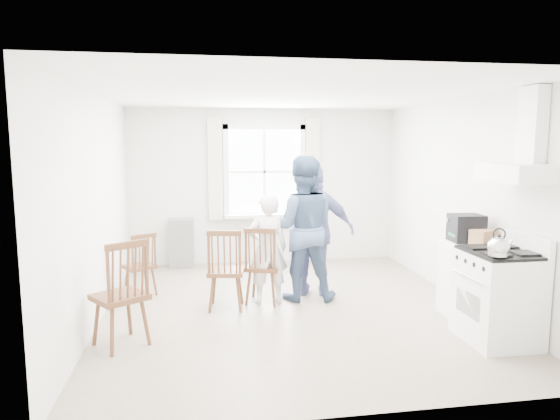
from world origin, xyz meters
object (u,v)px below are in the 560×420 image
Objects in this scene: gas_stove at (498,295)px; person_right at (315,231)px; person_left at (268,249)px; windsor_chair_a at (142,258)px; low_cabinet at (468,280)px; windsor_chair_c at (125,283)px; windsor_chair_b at (225,261)px; stereo_stack at (466,228)px; person_mid at (302,228)px.

person_right reaches higher than gas_stove.
windsor_chair_a is at bearing -19.54° from person_left.
low_cabinet is at bearing 156.01° from person_left.
person_right is (2.25, 1.45, 0.20)m from windsor_chair_c.
windsor_chair_b is (-2.71, 1.38, 0.14)m from gas_stove.
windsor_chair_c is (-3.78, -0.33, -0.38)m from stereo_stack.
windsor_chair_c is at bearing 173.72° from gas_stove.
person_left is at bearing 143.31° from gas_stove.
stereo_stack is (-0.03, 0.04, 0.61)m from low_cabinet.
windsor_chair_c reaches higher than low_cabinet.
person_mid is at bearing -11.24° from windsor_chair_a.
person_left is (-2.16, 1.61, 0.22)m from gas_stove.
stereo_stack is at bearing 122.24° from low_cabinet.
person_left reaches higher than windsor_chair_a.
person_mid reaches higher than windsor_chair_c.
gas_stove is 0.70m from low_cabinet.
gas_stove is 0.64× the size of person_right.
windsor_chair_c is at bearing 35.45° from person_left.
stereo_stack is 0.21× the size of person_right.
windsor_chair_c is (-3.81, -0.29, 0.23)m from low_cabinet.
low_cabinet is at bearing -13.67° from windsor_chair_b.
stereo_stack reaches higher than windsor_chair_a.
person_mid reaches higher than stereo_stack.
gas_stove is 0.94m from stereo_stack.
person_mid is 0.26m from person_right.
low_cabinet is at bearing 159.14° from person_mid.
person_mid is 1.07× the size of person_right.
gas_stove reaches higher than windsor_chair_c.
person_right reaches higher than windsor_chair_c.
person_mid reaches higher than person_right.
person_right is at bearing 21.38° from windsor_chair_b.
person_left is 0.53m from person_mid.
gas_stove is at bearing -26.90° from windsor_chair_b.
person_left is 0.74m from person_right.
person_left is (0.55, 0.23, 0.08)m from windsor_chair_b.
gas_stove reaches higher than low_cabinet.
low_cabinet is 0.51× the size of person_right.
person_left reaches higher than stereo_stack.
person_mid is (-1.77, 1.01, 0.49)m from low_cabinet.
low_cabinet is 3.83m from windsor_chair_c.
low_cabinet is 2.40× the size of stereo_stack.
person_left is 0.80× the size of person_right.
gas_stove is 2.71m from person_left.
person_mid reaches higher than windsor_chair_a.
windsor_chair_b reaches higher than windsor_chair_a.
low_cabinet is at bearing 4.32° from windsor_chair_c.
person_right is at bearing -136.80° from person_mid.
person_left is at bearing 21.36° from person_mid.
person_mid reaches higher than person_left.
windsor_chair_a is (-3.83, 1.42, 0.08)m from low_cabinet.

